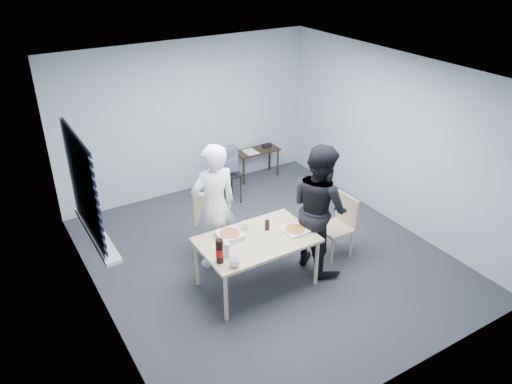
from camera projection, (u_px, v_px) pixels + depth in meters
room at (86, 193)px, 5.67m from camera, size 5.00×5.00×5.00m
dining_table at (257, 243)px, 6.22m from camera, size 1.43×0.91×0.70m
chair_far at (211, 219)px, 6.97m from camera, size 0.42×0.42×0.89m
chair_right at (340, 221)px, 6.91m from camera, size 0.42×0.42×0.89m
person_white at (214, 207)px, 6.52m from camera, size 0.65×0.42×1.77m
person_black at (319, 208)px, 6.50m from camera, size 0.47×0.86×1.77m
side_table at (257, 154)px, 9.13m from camera, size 0.81×0.36×0.54m
stool at (228, 178)px, 8.28m from camera, size 0.39×0.39×0.55m
backpack at (228, 161)px, 8.12m from camera, size 0.32×0.23×0.44m
pizza_box_a at (230, 235)px, 6.20m from camera, size 0.29×0.29×0.07m
pizza_box_b at (295, 230)px, 6.33m from camera, size 0.29×0.29×0.04m
mug_a at (235, 263)px, 5.66m from camera, size 0.17×0.17×0.10m
mug_b at (245, 225)px, 6.38m from camera, size 0.10×0.10×0.09m
cola_glass at (267, 225)px, 6.35m from camera, size 0.07×0.07×0.13m
soda_bottle at (220, 251)px, 5.69m from camera, size 0.10×0.10×0.30m
plastic_cups at (227, 250)px, 5.82m from camera, size 0.10×0.10×0.18m
rubber_band at (289, 243)px, 6.11m from camera, size 0.06×0.06×0.00m
papers at (250, 152)px, 9.00m from camera, size 0.30×0.35×0.00m
black_box at (267, 146)px, 9.18m from camera, size 0.17×0.15×0.06m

